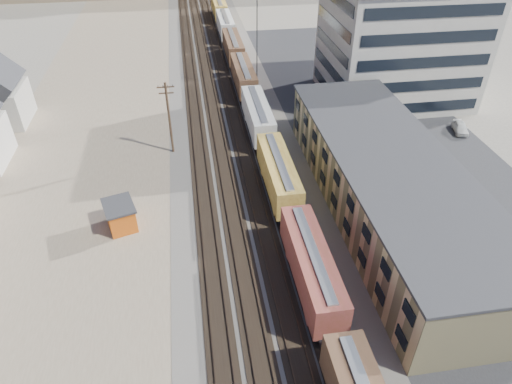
{
  "coord_description": "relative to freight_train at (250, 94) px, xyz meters",
  "views": [
    {
      "loc": [
        -5.7,
        -13.04,
        32.26
      ],
      "look_at": [
        0.59,
        26.8,
        3.0
      ],
      "focal_mm": 32.0,
      "sensor_mm": 36.0,
      "label": 1
    }
  ],
  "objects": [
    {
      "name": "freight_train",
      "position": [
        0.0,
        0.0,
        0.0
      ],
      "size": [
        3.0,
        119.74,
        4.46
      ],
      "color": "black",
      "rests_on": "ground"
    },
    {
      "name": "dirt_yard",
      "position": [
        -23.8,
        -13.07,
        -2.78
      ],
      "size": [
        24.0,
        180.0,
        0.03
      ],
      "primitive_type": "cube",
      "color": "#73644F",
      "rests_on": "ground"
    },
    {
      "name": "parked_car_far",
      "position": [
        29.38,
        -11.97,
        -2.06
      ],
      "size": [
        2.84,
        4.62,
        1.47
      ],
      "primitive_type": "imported",
      "rotation": [
        0.0,
        0.0,
        -0.27
      ],
      "color": "silver",
      "rests_on": "ground"
    },
    {
      "name": "radio_mast",
      "position": [
        2.2,
        6.93,
        6.33
      ],
      "size": [
        1.2,
        0.16,
        18.0
      ],
      "color": "black",
      "rests_on": "ground"
    },
    {
      "name": "rail_tracks",
      "position": [
        -4.35,
        -3.07,
        -2.68
      ],
      "size": [
        11.4,
        200.0,
        0.24
      ],
      "color": "black",
      "rests_on": "ground"
    },
    {
      "name": "ballast_bed",
      "position": [
        -3.8,
        -3.07,
        -2.76
      ],
      "size": [
        18.0,
        200.0,
        0.06
      ],
      "primitive_type": "cube",
      "color": "#4C4742",
      "rests_on": "ground"
    },
    {
      "name": "office_tower",
      "position": [
        24.15,
        1.88,
        6.47
      ],
      "size": [
        22.6,
        18.6,
        18.45
      ],
      "color": "#9E998E",
      "rests_on": "ground"
    },
    {
      "name": "warehouse",
      "position": [
        11.18,
        -28.07,
        0.86
      ],
      "size": [
        12.4,
        40.4,
        7.25
      ],
      "color": "tan",
      "rests_on": "ground"
    },
    {
      "name": "asphalt_lot",
      "position": [
        18.2,
        -18.07,
        -2.77
      ],
      "size": [
        26.0,
        120.0,
        0.04
      ],
      "primitive_type": "cube",
      "color": "#232326",
      "rests_on": "ground"
    },
    {
      "name": "parked_car_blue",
      "position": [
        17.8,
        -4.05,
        -1.97
      ],
      "size": [
        6.21,
        6.04,
        1.65
      ],
      "primitive_type": "imported",
      "rotation": [
        0.0,
        0.0,
        0.82
      ],
      "color": "navy",
      "rests_on": "ground"
    },
    {
      "name": "maintenance_shed",
      "position": [
        -17.94,
        -26.19,
        -1.29
      ],
      "size": [
        4.09,
        4.71,
        2.93
      ],
      "color": "#C35212",
      "rests_on": "ground"
    },
    {
      "name": "utility_pole_north",
      "position": [
        -12.3,
        -11.07,
        2.5
      ],
      "size": [
        2.2,
        0.32,
        10.0
      ],
      "color": "#382619",
      "rests_on": "ground"
    }
  ]
}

